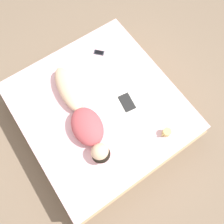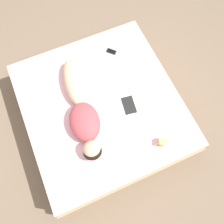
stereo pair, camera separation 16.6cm
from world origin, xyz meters
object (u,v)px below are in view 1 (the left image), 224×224
object	(u,v)px
person	(82,116)
cell_phone	(99,53)
open_magazine	(134,99)
coffee_mug	(166,132)

from	to	relation	value
person	cell_phone	bearing A→B (deg)	-127.85
person	cell_phone	size ratio (longest dim) A/B	9.02
open_magazine	coffee_mug	world-z (taller)	coffee_mug
person	cell_phone	world-z (taller)	person
coffee_mug	cell_phone	world-z (taller)	coffee_mug
cell_phone	open_magazine	bearing A→B (deg)	45.72
coffee_mug	cell_phone	bearing A→B (deg)	-88.93
person	cell_phone	xyz separation A→B (m)	(-0.66, -0.66, -0.09)
cell_phone	person	bearing A→B (deg)	1.42
person	coffee_mug	distance (m)	0.98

